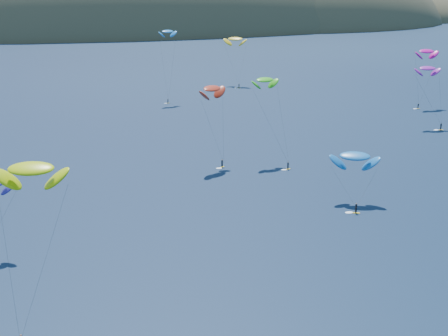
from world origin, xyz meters
name	(u,v)px	position (x,y,z in m)	size (l,w,h in m)	color
island	(136,36)	(39.40, 562.36, -10.74)	(730.00, 300.00, 210.00)	#3D3526
kitesurfer_2	(31,169)	(-41.82, 45.73, 22.27)	(10.19, 11.08, 24.96)	yellow
kitesurfer_3	(265,80)	(14.05, 113.30, 20.80)	(8.07, 13.98, 22.96)	yellow
kitesurfer_4	(168,32)	(4.24, 197.28, 25.93)	(7.70, 8.81, 27.97)	yellow
kitesurfer_5	(355,156)	(22.48, 78.29, 9.80)	(11.02, 12.29, 12.61)	yellow
kitesurfer_6	(428,68)	(75.93, 135.87, 18.13)	(8.54, 10.93, 20.45)	yellow
kitesurfer_8	(427,51)	(92.69, 162.95, 19.82)	(10.30, 7.95, 22.47)	yellow
kitesurfer_9	(212,89)	(-0.05, 112.83, 19.35)	(9.57, 9.55, 21.88)	yellow
kitesurfer_11	(235,39)	(39.10, 226.31, 19.48)	(10.87, 16.91, 22.32)	yellow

